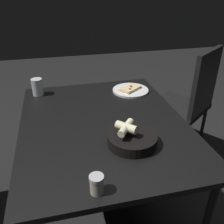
% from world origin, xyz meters
% --- Properties ---
extents(ground, '(8.00, 8.00, 0.00)m').
position_xyz_m(ground, '(0.00, 0.00, 0.00)').
color(ground, black).
extents(dining_table, '(0.93, 1.17, 0.73)m').
position_xyz_m(dining_table, '(0.00, 0.00, 0.68)').
color(dining_table, black).
rests_on(dining_table, ground).
extents(pizza_plate, '(0.26, 0.26, 0.04)m').
position_xyz_m(pizza_plate, '(-0.28, -0.37, 0.75)').
color(pizza_plate, white).
rests_on(pizza_plate, dining_table).
extents(bread_basket, '(0.25, 0.25, 0.11)m').
position_xyz_m(bread_basket, '(-0.09, 0.24, 0.77)').
color(bread_basket, black).
rests_on(bread_basket, dining_table).
extents(beer_glass, '(0.07, 0.07, 0.12)m').
position_xyz_m(beer_glass, '(0.37, -0.47, 0.79)').
color(beer_glass, silver).
rests_on(beer_glass, dining_table).
extents(pepper_shaker, '(0.06, 0.06, 0.08)m').
position_xyz_m(pepper_shaker, '(0.13, 0.51, 0.77)').
color(pepper_shaker, '#BFB299').
rests_on(pepper_shaker, dining_table).
extents(chair_spare, '(0.61, 0.61, 0.99)m').
position_xyz_m(chair_spare, '(-0.84, -0.49, 0.56)').
color(chair_spare, black).
rests_on(chair_spare, ground).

